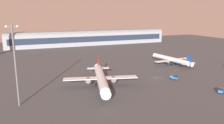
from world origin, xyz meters
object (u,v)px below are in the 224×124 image
maintenance_van (221,90)px  apron_light_central (15,62)px  airplane_mid_apron (101,78)px  airplane_terminal_side (172,60)px  cargo_loader (174,77)px

maintenance_van → apron_light_central: 87.79m
airplane_mid_apron → airplane_terminal_side: size_ratio=1.23×
airplane_terminal_side → cargo_loader: (-21.04, -29.96, -2.42)m
maintenance_van → cargo_loader: 25.80m
cargo_loader → apron_light_central: bearing=-22.2°
airplane_mid_apron → maintenance_van: airplane_mid_apron is taller
maintenance_van → cargo_loader: same height
airplane_terminal_side → maintenance_van: (-14.60, -54.95, -2.42)m
airplane_terminal_side → apron_light_central: 106.05m
airplane_terminal_side → cargo_loader: 36.69m
airplane_mid_apron → airplane_terminal_side: (62.05, 26.92, -0.89)m
airplane_mid_apron → cargo_loader: bearing=-169.9°
airplane_mid_apron → airplane_terminal_side: bearing=-142.2°
cargo_loader → apron_light_central: (-77.75, -6.06, 16.19)m
cargo_loader → apron_light_central: apron_light_central is taller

